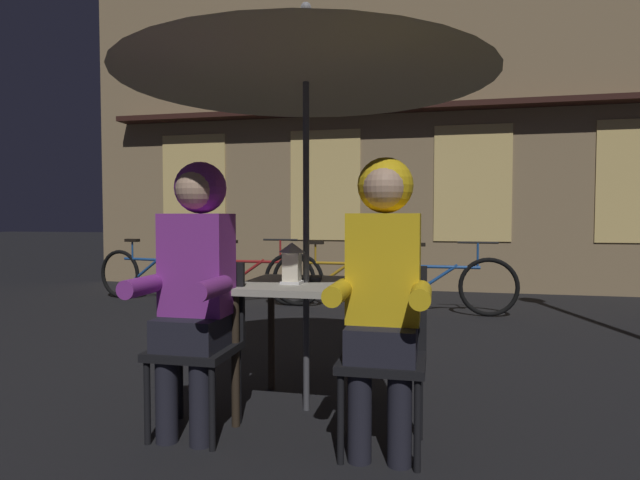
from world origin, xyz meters
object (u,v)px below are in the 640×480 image
Objects in this scene: person_left_hooded at (195,269)px; patio_umbrella at (306,48)px; cafe_table at (306,300)px; chair_left at (200,336)px; bicycle_second at (251,277)px; chair_right at (384,346)px; person_right_hooded at (383,274)px; bicycle_nearest at (149,274)px; lantern at (292,262)px; potted_plant at (184,256)px; bicycle_fourth at (441,284)px; book at (304,278)px; bicycle_third at (338,279)px.

patio_umbrella is at bearing 41.57° from person_left_hooded.
chair_left is (-0.48, -0.37, -0.15)m from cafe_table.
bicycle_second is (-1.57, 3.39, -1.71)m from patio_umbrella.
cafe_table is at bearing 142.45° from chair_right.
chair_right is 0.62× the size of person_right_hooded.
lantern is at bearing -49.85° from bicycle_nearest.
chair_left is 5.07m from potted_plant.
bicycle_nearest is (-2.93, 3.48, -0.51)m from lantern.
bicycle_fourth is (0.79, 3.19, -1.71)m from patio_umbrella.
book is at bearing 111.32° from patio_umbrella.
potted_plant is at bearing 117.95° from chair_left.
book is (0.45, 0.51, -0.09)m from person_left_hooded.
bicycle_second is (-2.05, 3.82, -0.50)m from person_right_hooded.
cafe_table is at bearing 0.00° from patio_umbrella.
bicycle_fourth is at bearing 85.12° from person_right_hooded.
lantern reaches higher than bicycle_nearest.
book is at bearing 138.42° from chair_right.
person_right_hooded is at bearing -3.39° from chair_left.
person_right_hooded is 0.83× the size of bicycle_third.
potted_plant is (-2.37, 4.47, 0.05)m from chair_left.
chair_left is 0.36m from person_left_hooded.
lantern is at bearing -56.30° from potted_plant.
bicycle_second is (-1.51, 3.47, -0.51)m from lantern.
person_left_hooded is 0.83× the size of bicycle_second.
bicycle_third is (-0.92, 3.81, -0.50)m from person_right_hooded.
bicycle_nearest and bicycle_second have the same top height.
patio_umbrella is at bearing -48.59° from bicycle_nearest.
bicycle_third is (-0.92, 3.75, -0.14)m from chair_right.
bicycle_third is (-0.44, 3.38, -0.29)m from cafe_table.
bicycle_fourth is at bearing 76.10° from cafe_table.
bicycle_nearest is at bearing 176.87° from bicycle_fourth.
chair_right is (0.54, -0.29, -0.37)m from lantern.
patio_umbrella is 1.68m from chair_right.
bicycle_fourth is at bearing 85.04° from chair_right.
patio_umbrella reaches higher than bicycle_second.
lantern is 3.52m from bicycle_third.
bicycle_second is at bearing 105.93° from person_left_hooded.
bicycle_nearest is 0.99× the size of bicycle_third.
book reaches higher than cafe_table.
person_right_hooded reaches higher than bicycle_fourth.
chair_right is 3.57m from bicycle_fourth.
bicycle_nearest is (-3.47, 3.76, -0.14)m from chair_right.
bicycle_nearest is at bearing 123.93° from book.
lantern is (-0.06, -0.08, 0.22)m from cafe_table.
person_right_hooded is 4.36m from bicycle_second.
patio_umbrella reaches higher than potted_plant.
cafe_table is 0.67m from person_right_hooded.
bicycle_third is 3.35m from book.
person_left_hooded is (-0.48, -0.43, 0.21)m from cafe_table.
patio_umbrella reaches higher than book.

